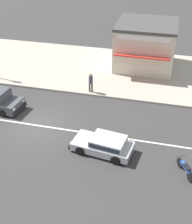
{
  "coord_description": "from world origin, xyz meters",
  "views": [
    {
      "loc": [
        8.17,
        -16.24,
        12.64
      ],
      "look_at": [
        3.78,
        1.47,
        0.8
      ],
      "focal_mm": 50.0,
      "sensor_mm": 36.0,
      "label": 1
    }
  ],
  "objects_px": {
    "hatchback_silver_3": "(105,144)",
    "pedestrian_by_shop": "(91,81)",
    "shopfront_mid_block": "(146,45)",
    "motorcycle_0": "(185,168)"
  },
  "relations": [
    {
      "from": "hatchback_silver_3",
      "to": "shopfront_mid_block",
      "type": "xyz_separation_m",
      "value": [
        0.92,
        13.14,
        1.62
      ]
    },
    {
      "from": "motorcycle_0",
      "to": "pedestrian_by_shop",
      "type": "distance_m",
      "value": 10.78
    },
    {
      "from": "hatchback_silver_3",
      "to": "shopfront_mid_block",
      "type": "relative_size",
      "value": 0.67
    },
    {
      "from": "motorcycle_0",
      "to": "shopfront_mid_block",
      "type": "relative_size",
      "value": 0.27
    },
    {
      "from": "pedestrian_by_shop",
      "to": "shopfront_mid_block",
      "type": "height_order",
      "value": "shopfront_mid_block"
    },
    {
      "from": "hatchback_silver_3",
      "to": "motorcycle_0",
      "type": "bearing_deg",
      "value": -8.79
    },
    {
      "from": "hatchback_silver_3",
      "to": "pedestrian_by_shop",
      "type": "distance_m",
      "value": 7.46
    },
    {
      "from": "hatchback_silver_3",
      "to": "shopfront_mid_block",
      "type": "distance_m",
      "value": 13.27
    },
    {
      "from": "hatchback_silver_3",
      "to": "motorcycle_0",
      "type": "height_order",
      "value": "hatchback_silver_3"
    },
    {
      "from": "hatchback_silver_3",
      "to": "pedestrian_by_shop",
      "type": "xyz_separation_m",
      "value": [
        -2.7,
        6.93,
        0.51
      ]
    }
  ]
}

